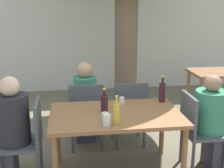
% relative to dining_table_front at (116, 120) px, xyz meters
% --- Properties ---
extents(cafe_building_wall, '(10.00, 0.08, 2.80)m').
position_rel_dining_table_front_xyz_m(cafe_building_wall, '(0.00, 3.60, 0.73)').
color(cafe_building_wall, silver).
rests_on(cafe_building_wall, ground_plane).
extents(dining_table_front, '(1.44, 0.91, 0.75)m').
position_rel_dining_table_front_xyz_m(dining_table_front, '(0.00, 0.00, 0.00)').
color(dining_table_front, brown).
rests_on(dining_table_front, ground_plane).
extents(patio_chair_0, '(0.44, 0.44, 0.92)m').
position_rel_dining_table_front_xyz_m(patio_chair_0, '(-0.95, 0.00, -0.14)').
color(patio_chair_0, '#474C51').
rests_on(patio_chair_0, ground_plane).
extents(patio_chair_1, '(0.44, 0.44, 0.92)m').
position_rel_dining_table_front_xyz_m(patio_chair_1, '(0.95, 0.00, -0.14)').
color(patio_chair_1, '#474C51').
rests_on(patio_chair_1, ground_plane).
extents(patio_chair_2, '(0.44, 0.44, 0.92)m').
position_rel_dining_table_front_xyz_m(patio_chair_2, '(-0.29, 0.69, -0.14)').
color(patio_chair_2, '#474C51').
rests_on(patio_chair_2, ground_plane).
extents(patio_chair_3, '(0.44, 0.44, 0.92)m').
position_rel_dining_table_front_xyz_m(patio_chair_3, '(0.29, 0.69, -0.14)').
color(patio_chair_3, '#474C51').
rests_on(patio_chair_3, ground_plane).
extents(person_seated_0, '(0.58, 0.36, 1.21)m').
position_rel_dining_table_front_xyz_m(person_seated_0, '(-1.19, -0.00, -0.13)').
color(person_seated_0, '#383842').
rests_on(person_seated_0, ground_plane).
extents(person_seated_1, '(0.58, 0.36, 1.15)m').
position_rel_dining_table_front_xyz_m(person_seated_1, '(1.19, -0.00, -0.16)').
color(person_seated_1, '#383842').
rests_on(person_seated_1, ground_plane).
extents(person_seated_2, '(0.31, 0.55, 1.17)m').
position_rel_dining_table_front_xyz_m(person_seated_2, '(-0.29, 0.93, -0.16)').
color(person_seated_2, '#383842').
rests_on(person_seated_2, ground_plane).
extents(oil_cruet_0, '(0.06, 0.06, 0.30)m').
position_rel_dining_table_front_xyz_m(oil_cruet_0, '(-0.04, -0.31, 0.20)').
color(oil_cruet_0, gold).
rests_on(oil_cruet_0, dining_table_front).
extents(wine_bottle_1, '(0.08, 0.08, 0.27)m').
position_rel_dining_table_front_xyz_m(wine_bottle_1, '(-0.12, 0.05, 0.19)').
color(wine_bottle_1, '#331923').
rests_on(wine_bottle_1, dining_table_front).
extents(wine_bottle_2, '(0.08, 0.08, 0.32)m').
position_rel_dining_table_front_xyz_m(wine_bottle_2, '(0.62, 0.32, 0.21)').
color(wine_bottle_2, '#331923').
rests_on(wine_bottle_2, dining_table_front).
extents(drinking_glass_0, '(0.07, 0.07, 0.09)m').
position_rel_dining_table_front_xyz_m(drinking_glass_0, '(-0.14, -0.22, 0.13)').
color(drinking_glass_0, silver).
rests_on(drinking_glass_0, dining_table_front).
extents(drinking_glass_1, '(0.06, 0.06, 0.08)m').
position_rel_dining_table_front_xyz_m(drinking_glass_1, '(0.12, 0.29, 0.12)').
color(drinking_glass_1, silver).
rests_on(drinking_glass_1, dining_table_front).
extents(drinking_glass_2, '(0.08, 0.08, 0.12)m').
position_rel_dining_table_front_xyz_m(drinking_glass_2, '(-0.14, -0.34, 0.14)').
color(drinking_glass_2, silver).
rests_on(drinking_glass_2, dining_table_front).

